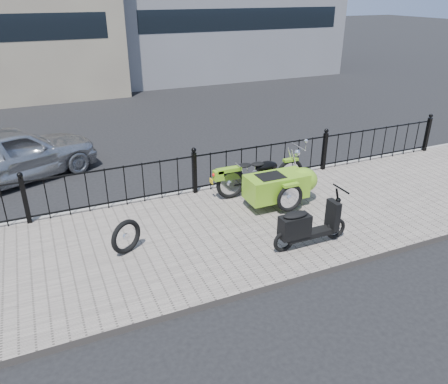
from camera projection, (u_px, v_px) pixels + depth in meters
name	position (u px, v px, depth m)	size (l,w,h in m)	color
ground	(217.00, 222.00, 8.92)	(120.00, 120.00, 0.00)	black
sidewalk	(227.00, 231.00, 8.48)	(30.00, 3.80, 0.12)	#6E655D
curb	(193.00, 192.00, 10.09)	(30.00, 0.10, 0.12)	gray
iron_fence	(194.00, 173.00, 9.75)	(14.11, 0.11, 1.08)	black
motorcycle_sidecar	(280.00, 182.00, 9.29)	(2.28, 1.48, 0.98)	black
scooter	(306.00, 226.00, 7.72)	(1.52, 0.44, 1.03)	black
spare_tire	(126.00, 237.00, 7.56)	(0.63, 0.63, 0.09)	black
sedan_car	(11.00, 154.00, 10.58)	(1.63, 4.05, 1.38)	#A5A7AC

